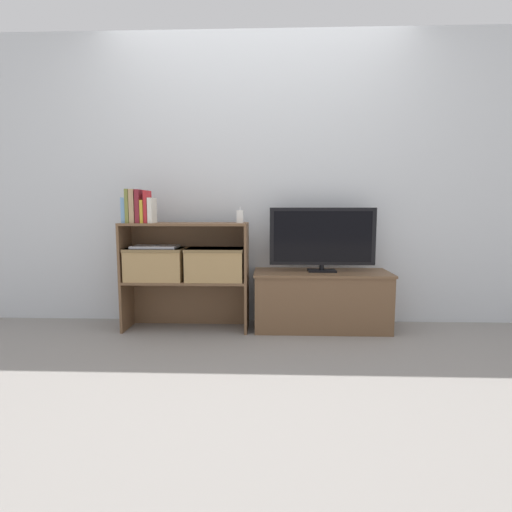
# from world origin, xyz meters

# --- Properties ---
(ground_plane) EXTENTS (16.00, 16.00, 0.00)m
(ground_plane) POSITION_xyz_m (0.00, 0.00, 0.00)
(ground_plane) COLOR gray
(wall_back) EXTENTS (10.00, 0.05, 2.40)m
(wall_back) POSITION_xyz_m (0.00, 0.44, 1.20)
(wall_back) COLOR silver
(wall_back) RESTS_ON ground_plane
(tv_stand) EXTENTS (1.08, 0.43, 0.47)m
(tv_stand) POSITION_xyz_m (0.52, 0.20, 0.23)
(tv_stand) COLOR brown
(tv_stand) RESTS_ON ground_plane
(tv) EXTENTS (0.83, 0.14, 0.51)m
(tv) POSITION_xyz_m (0.52, 0.20, 0.74)
(tv) COLOR black
(tv) RESTS_ON tv_stand
(bookshelf_lower_tier) EXTENTS (0.99, 0.31, 0.40)m
(bookshelf_lower_tier) POSITION_xyz_m (-0.56, 0.22, 0.26)
(bookshelf_lower_tier) COLOR brown
(bookshelf_lower_tier) RESTS_ON ground_plane
(bookshelf_upper_tier) EXTENTS (0.99, 0.31, 0.45)m
(bookshelf_upper_tier) POSITION_xyz_m (-0.56, 0.22, 0.69)
(bookshelf_upper_tier) COLOR brown
(bookshelf_upper_tier) RESTS_ON bookshelf_lower_tier
(book_skyblue) EXTENTS (0.03, 0.13, 0.19)m
(book_skyblue) POSITION_xyz_m (-1.01, 0.10, 0.95)
(book_skyblue) COLOR #709ECC
(book_skyblue) RESTS_ON bookshelf_upper_tier
(book_olive) EXTENTS (0.03, 0.15, 0.26)m
(book_olive) POSITION_xyz_m (-0.98, 0.10, 0.99)
(book_olive) COLOR olive
(book_olive) RESTS_ON bookshelf_upper_tier
(book_tan) EXTENTS (0.04, 0.14, 0.26)m
(book_tan) POSITION_xyz_m (-0.94, 0.10, 0.99)
(book_tan) COLOR tan
(book_tan) RESTS_ON bookshelf_upper_tier
(book_maroon) EXTENTS (0.03, 0.15, 0.26)m
(book_maroon) POSITION_xyz_m (-0.90, 0.10, 0.98)
(book_maroon) COLOR maroon
(book_maroon) RESTS_ON bookshelf_upper_tier
(book_mustard) EXTENTS (0.02, 0.15, 0.18)m
(book_mustard) POSITION_xyz_m (-0.86, 0.10, 0.94)
(book_mustard) COLOR gold
(book_mustard) RESTS_ON bookshelf_upper_tier
(book_crimson) EXTENTS (0.03, 0.14, 0.25)m
(book_crimson) POSITION_xyz_m (-0.84, 0.10, 0.98)
(book_crimson) COLOR #B22328
(book_crimson) RESTS_ON bookshelf_upper_tier
(book_ivory) EXTENTS (0.03, 0.15, 0.19)m
(book_ivory) POSITION_xyz_m (-0.80, 0.10, 0.95)
(book_ivory) COLOR silver
(book_ivory) RESTS_ON bookshelf_upper_tier
(baby_monitor) EXTENTS (0.05, 0.03, 0.13)m
(baby_monitor) POSITION_xyz_m (-0.13, 0.16, 0.91)
(baby_monitor) COLOR white
(baby_monitor) RESTS_ON bookshelf_upper_tier
(storage_basket_left) EXTENTS (0.45, 0.28, 0.26)m
(storage_basket_left) POSITION_xyz_m (-0.80, 0.14, 0.54)
(storage_basket_left) COLOR tan
(storage_basket_left) RESTS_ON bookshelf_lower_tier
(storage_basket_right) EXTENTS (0.45, 0.28, 0.26)m
(storage_basket_right) POSITION_xyz_m (-0.32, 0.14, 0.54)
(storage_basket_right) COLOR tan
(storage_basket_right) RESTS_ON bookshelf_lower_tier
(laptop) EXTENTS (0.35, 0.21, 0.02)m
(laptop) POSITION_xyz_m (-0.80, 0.14, 0.67)
(laptop) COLOR #BCBCC1
(laptop) RESTS_ON storage_basket_left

